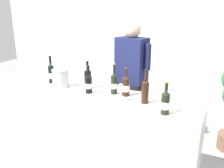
{
  "coord_description": "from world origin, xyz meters",
  "views": [
    {
      "loc": [
        1.22,
        -2.2,
        1.9
      ],
      "look_at": [
        0.15,
        0.0,
        1.12
      ],
      "focal_mm": 38.9,
      "sensor_mm": 36.0,
      "label": 1
    }
  ],
  "objects_px": {
    "person_server": "(131,88)",
    "wine_bottle_0": "(114,83)",
    "wine_bottle_5": "(88,78)",
    "wine_glass": "(121,89)",
    "wine_bottle_3": "(145,91)",
    "ice_bucket": "(61,78)",
    "wine_bottle_6": "(126,86)",
    "wine_bottle_2": "(51,73)",
    "wine_bottle_4": "(165,102)",
    "wine_bottle_1": "(89,83)"
  },
  "relations": [
    {
      "from": "wine_bottle_0",
      "to": "wine_bottle_6",
      "type": "relative_size",
      "value": 1.11
    },
    {
      "from": "wine_bottle_2",
      "to": "wine_bottle_4",
      "type": "bearing_deg",
      "value": -11.15
    },
    {
      "from": "wine_bottle_1",
      "to": "person_server",
      "type": "bearing_deg",
      "value": 70.55
    },
    {
      "from": "wine_bottle_2",
      "to": "wine_glass",
      "type": "distance_m",
      "value": 1.07
    },
    {
      "from": "wine_bottle_2",
      "to": "wine_bottle_4",
      "type": "height_order",
      "value": "wine_bottle_2"
    },
    {
      "from": "wine_bottle_5",
      "to": "ice_bucket",
      "type": "height_order",
      "value": "wine_bottle_5"
    },
    {
      "from": "wine_bottle_5",
      "to": "wine_bottle_2",
      "type": "bearing_deg",
      "value": -179.29
    },
    {
      "from": "ice_bucket",
      "to": "wine_glass",
      "type": "bearing_deg",
      "value": -7.84
    },
    {
      "from": "wine_bottle_5",
      "to": "wine_glass",
      "type": "relative_size",
      "value": 1.73
    },
    {
      "from": "wine_bottle_6",
      "to": "person_server",
      "type": "distance_m",
      "value": 0.65
    },
    {
      "from": "wine_bottle_2",
      "to": "wine_glass",
      "type": "xyz_separation_m",
      "value": [
        1.05,
        -0.2,
        0.01
      ]
    },
    {
      "from": "wine_bottle_6",
      "to": "wine_bottle_0",
      "type": "bearing_deg",
      "value": -179.69
    },
    {
      "from": "ice_bucket",
      "to": "person_server",
      "type": "bearing_deg",
      "value": 44.62
    },
    {
      "from": "wine_bottle_5",
      "to": "wine_bottle_0",
      "type": "bearing_deg",
      "value": -4.67
    },
    {
      "from": "wine_bottle_5",
      "to": "wine_bottle_1",
      "type": "bearing_deg",
      "value": -55.16
    },
    {
      "from": "wine_bottle_1",
      "to": "wine_bottle_4",
      "type": "distance_m",
      "value": 0.93
    },
    {
      "from": "wine_bottle_4",
      "to": "wine_bottle_2",
      "type": "bearing_deg",
      "value": 168.85
    },
    {
      "from": "wine_bottle_2",
      "to": "wine_bottle_5",
      "type": "height_order",
      "value": "wine_bottle_2"
    },
    {
      "from": "wine_bottle_0",
      "to": "ice_bucket",
      "type": "xyz_separation_m",
      "value": [
        -0.68,
        -0.06,
        -0.01
      ]
    },
    {
      "from": "wine_bottle_0",
      "to": "wine_bottle_1",
      "type": "relative_size",
      "value": 1.09
    },
    {
      "from": "wine_bottle_0",
      "to": "person_server",
      "type": "relative_size",
      "value": 0.2
    },
    {
      "from": "wine_bottle_3",
      "to": "wine_bottle_4",
      "type": "height_order",
      "value": "wine_bottle_3"
    },
    {
      "from": "wine_bottle_5",
      "to": "ice_bucket",
      "type": "relative_size",
      "value": 1.53
    },
    {
      "from": "wine_bottle_0",
      "to": "wine_bottle_5",
      "type": "height_order",
      "value": "wine_bottle_0"
    },
    {
      "from": "wine_bottle_6",
      "to": "wine_glass",
      "type": "bearing_deg",
      "value": -84.56
    },
    {
      "from": "wine_glass",
      "to": "person_server",
      "type": "xyz_separation_m",
      "value": [
        -0.19,
        0.77,
        -0.25
      ]
    },
    {
      "from": "wine_bottle_3",
      "to": "person_server",
      "type": "height_order",
      "value": "person_server"
    },
    {
      "from": "wine_bottle_4",
      "to": "wine_glass",
      "type": "distance_m",
      "value": 0.5
    },
    {
      "from": "wine_bottle_1",
      "to": "ice_bucket",
      "type": "xyz_separation_m",
      "value": [
        -0.42,
        0.04,
        -0.0
      ]
    },
    {
      "from": "wine_bottle_6",
      "to": "wine_bottle_3",
      "type": "bearing_deg",
      "value": -23.61
    },
    {
      "from": "wine_bottle_0",
      "to": "ice_bucket",
      "type": "distance_m",
      "value": 0.69
    },
    {
      "from": "wine_bottle_5",
      "to": "wine_bottle_6",
      "type": "relative_size",
      "value": 1.06
    },
    {
      "from": "wine_bottle_5",
      "to": "person_server",
      "type": "bearing_deg",
      "value": 59.42
    },
    {
      "from": "wine_bottle_3",
      "to": "wine_glass",
      "type": "height_order",
      "value": "wine_bottle_3"
    },
    {
      "from": "wine_bottle_0",
      "to": "wine_bottle_5",
      "type": "relative_size",
      "value": 1.04
    },
    {
      "from": "wine_bottle_3",
      "to": "wine_glass",
      "type": "relative_size",
      "value": 1.8
    },
    {
      "from": "wine_bottle_0",
      "to": "wine_glass",
      "type": "xyz_separation_m",
      "value": [
        0.16,
        -0.18,
        0.01
      ]
    },
    {
      "from": "wine_bottle_0",
      "to": "wine_glass",
      "type": "relative_size",
      "value": 1.79
    },
    {
      "from": "person_server",
      "to": "wine_bottle_2",
      "type": "bearing_deg",
      "value": -146.95
    },
    {
      "from": "wine_bottle_1",
      "to": "wine_bottle_6",
      "type": "relative_size",
      "value": 1.02
    },
    {
      "from": "wine_bottle_6",
      "to": "wine_glass",
      "type": "relative_size",
      "value": 1.62
    },
    {
      "from": "wine_bottle_2",
      "to": "wine_bottle_4",
      "type": "relative_size",
      "value": 1.11
    },
    {
      "from": "wine_bottle_0",
      "to": "wine_glass",
      "type": "distance_m",
      "value": 0.24
    },
    {
      "from": "wine_bottle_1",
      "to": "wine_glass",
      "type": "height_order",
      "value": "wine_bottle_1"
    },
    {
      "from": "wine_bottle_5",
      "to": "wine_bottle_6",
      "type": "distance_m",
      "value": 0.5
    },
    {
      "from": "wine_glass",
      "to": "ice_bucket",
      "type": "relative_size",
      "value": 0.88
    },
    {
      "from": "wine_bottle_1",
      "to": "person_server",
      "type": "distance_m",
      "value": 0.76
    },
    {
      "from": "wine_glass",
      "to": "person_server",
      "type": "relative_size",
      "value": 0.11
    },
    {
      "from": "person_server",
      "to": "wine_bottle_0",
      "type": "bearing_deg",
      "value": -87.41
    },
    {
      "from": "ice_bucket",
      "to": "wine_bottle_2",
      "type": "bearing_deg",
      "value": 158.03
    }
  ]
}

